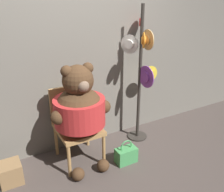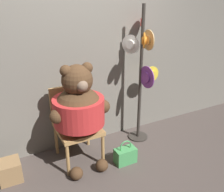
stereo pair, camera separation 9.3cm
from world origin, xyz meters
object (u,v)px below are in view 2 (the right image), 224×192
object	(u,v)px
handbag_on_ground	(125,155)
teddy_bear	(79,108)
hat_display_rack	(142,71)
chair	(75,121)

from	to	relation	value
handbag_on_ground	teddy_bear	bearing A→B (deg)	153.31
hat_display_rack	teddy_bear	bearing A→B (deg)	-170.24
chair	hat_display_rack	world-z (taller)	hat_display_rack
teddy_bear	handbag_on_ground	world-z (taller)	teddy_bear
chair	handbag_on_ground	size ratio (longest dim) A/B	2.91
chair	teddy_bear	distance (m)	0.31
teddy_bear	chair	bearing A→B (deg)	89.70
teddy_bear	hat_display_rack	world-z (taller)	hat_display_rack
hat_display_rack	handbag_on_ground	world-z (taller)	hat_display_rack
chair	hat_display_rack	bearing A→B (deg)	-0.58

